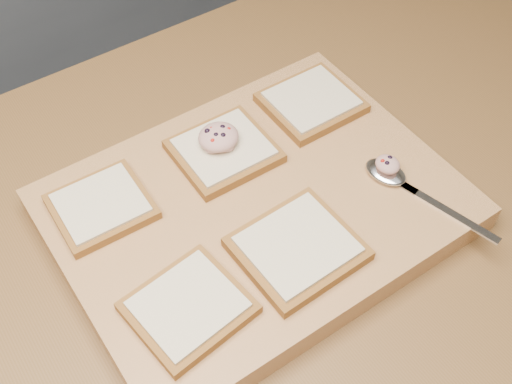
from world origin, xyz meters
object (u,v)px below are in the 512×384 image
Objects in this scene: tuna_salad_dollop at (218,137)px; spoon at (395,178)px; cutting_board at (256,209)px; bread_far_center at (224,150)px.

tuna_salad_dollop reaches higher than spoon.
tuna_salad_dollop is (0.00, 0.09, 0.05)m from cutting_board.
bread_far_center is 0.22m from spoon.
cutting_board is 3.87× the size of bread_far_center.
bread_far_center is at bearing 134.06° from spoon.
bread_far_center is (0.01, 0.08, 0.03)m from cutting_board.
spoon is (0.15, -0.16, -0.00)m from bread_far_center.
spoon is at bearing -45.94° from bread_far_center.
bread_far_center reaches higher than cutting_board.
bread_far_center is 2.34× the size of tuna_salad_dollop.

